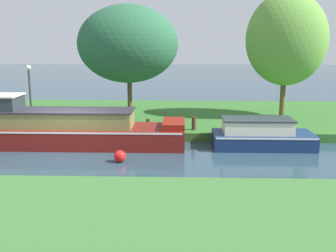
{
  "coord_description": "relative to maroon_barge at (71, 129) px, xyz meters",
  "views": [
    {
      "loc": [
        4.54,
        -16.02,
        4.54
      ],
      "look_at": [
        3.95,
        1.2,
        0.9
      ],
      "focal_mm": 44.17,
      "sensor_mm": 36.0,
      "label": 1
    }
  ],
  "objects": [
    {
      "name": "willow_tree_centre",
      "position": [
        2.0,
        4.18,
        3.57
      ],
      "size": [
        5.16,
        4.04,
        5.88
      ],
      "color": "brown",
      "rests_on": "riverbank_far"
    },
    {
      "name": "maroon_barge",
      "position": [
        0.0,
        0.0,
        0.0
      ],
      "size": [
        9.5,
        2.23,
        2.22
      ],
      "color": "maroon",
      "rests_on": "ground_plane"
    },
    {
      "name": "mooring_post_far",
      "position": [
        5.35,
        1.55,
        -0.01
      ],
      "size": [
        0.2,
        0.2,
        0.62
      ],
      "primitive_type": "cylinder",
      "color": "#442F1F",
      "rests_on": "riverbank_far"
    },
    {
      "name": "riverbank_far",
      "position": [
        0.25,
        5.8,
        -0.52
      ],
      "size": [
        72.0,
        10.0,
        0.4
      ],
      "primitive_type": "cube",
      "color": "#326928",
      "rests_on": "ground_plane"
    },
    {
      "name": "lamp_post",
      "position": [
        -2.65,
        2.63,
        1.51
      ],
      "size": [
        0.24,
        0.24,
        2.91
      ],
      "color": "#333338",
      "rests_on": "riverbank_far"
    },
    {
      "name": "mooring_post_near",
      "position": [
        3.23,
        1.55,
        -0.06
      ],
      "size": [
        0.2,
        0.2,
        0.51
      ],
      "primitive_type": "cylinder",
      "color": "#483B21",
      "rests_on": "riverbank_far"
    },
    {
      "name": "willow_tree_right",
      "position": [
        10.27,
        5.14,
        3.8
      ],
      "size": [
        4.29,
        3.39,
        6.56
      ],
      "color": "brown",
      "rests_on": "riverbank_far"
    },
    {
      "name": "navy_narrowboat",
      "position": [
        8.16,
        0.0,
        -0.18
      ],
      "size": [
        4.22,
        1.89,
        1.26
      ],
      "color": "navy",
      "rests_on": "ground_plane"
    },
    {
      "name": "ground_plane",
      "position": [
        0.25,
        -1.2,
        -0.72
      ],
      "size": [
        120.0,
        120.0,
        0.0
      ],
      "primitive_type": "plane",
      "color": "#28414F"
    },
    {
      "name": "channel_buoy",
      "position": [
        2.47,
        -2.36,
        -0.49
      ],
      "size": [
        0.46,
        0.46,
        0.46
      ],
      "primitive_type": "sphere",
      "color": "red",
      "rests_on": "ground_plane"
    }
  ]
}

